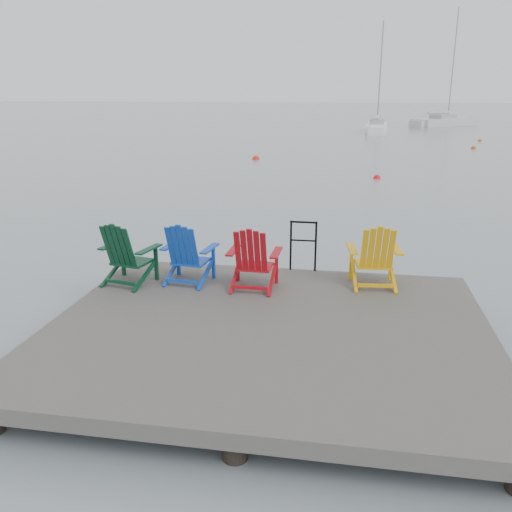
% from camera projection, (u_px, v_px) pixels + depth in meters
% --- Properties ---
extents(ground, '(400.00, 400.00, 0.00)m').
position_uv_depth(ground, '(268.00, 358.00, 7.55)').
color(ground, slate).
rests_on(ground, ground).
extents(dock, '(6.00, 5.00, 1.40)m').
position_uv_depth(dock, '(268.00, 335.00, 7.45)').
color(dock, '#292624').
rests_on(dock, ground).
extents(handrail, '(0.48, 0.04, 0.90)m').
position_uv_depth(handrail, '(303.00, 241.00, 9.52)').
color(handrail, black).
rests_on(handrail, dock).
extents(chair_green, '(0.96, 0.90, 1.06)m').
position_uv_depth(chair_green, '(126.00, 253.00, 8.83)').
color(chair_green, '#09361E').
rests_on(chair_green, dock).
extents(chair_blue, '(0.89, 0.83, 1.03)m').
position_uv_depth(chair_blue, '(187.00, 253.00, 8.89)').
color(chair_blue, '#1141B2').
rests_on(chair_blue, dock).
extents(chair_red, '(0.84, 0.78, 1.04)m').
position_uv_depth(chair_red, '(253.00, 258.00, 8.60)').
color(chair_red, '#A20B14').
rests_on(chair_red, dock).
extents(chair_yellow, '(0.91, 0.85, 1.06)m').
position_uv_depth(chair_yellow, '(375.00, 255.00, 8.71)').
color(chair_yellow, '#E19F0C').
rests_on(chair_yellow, dock).
extents(sailboat_near, '(2.26, 7.08, 9.83)m').
position_uv_depth(sailboat_near, '(377.00, 129.00, 49.37)').
color(sailboat_near, white).
rests_on(sailboat_near, ground).
extents(sailboat_mid, '(7.92, 8.07, 12.32)m').
position_uv_depth(sailboat_mid, '(445.00, 122.00, 59.33)').
color(sailboat_mid, silver).
rests_on(sailboat_mid, ground).
extents(buoy_a, '(0.32, 0.32, 0.32)m').
position_uv_depth(buoy_a, '(377.00, 178.00, 23.22)').
color(buoy_a, '#F80E11').
rests_on(buoy_a, ground).
extents(buoy_b, '(0.41, 0.41, 0.41)m').
position_uv_depth(buoy_b, '(256.00, 159.00, 29.82)').
color(buoy_b, red).
rests_on(buoy_b, ground).
extents(buoy_c, '(0.32, 0.32, 0.32)m').
position_uv_depth(buoy_c, '(480.00, 141.00, 40.86)').
color(buoy_c, '#E44A0D').
rests_on(buoy_c, ground).
extents(buoy_d, '(0.35, 0.35, 0.35)m').
position_uv_depth(buoy_d, '(473.00, 149.00, 35.43)').
color(buoy_d, '#DB450C').
rests_on(buoy_d, ground).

